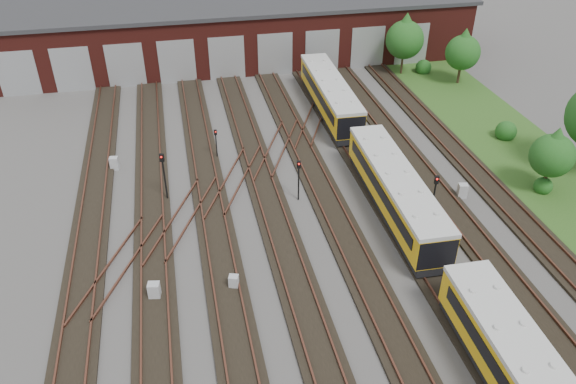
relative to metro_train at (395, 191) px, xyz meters
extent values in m
plane|color=#42403D|center=(-6.00, -7.84, -1.79)|extent=(120.00, 120.00, 0.00)
cube|color=black|center=(-20.00, -7.84, -1.70)|extent=(2.40, 70.00, 0.18)
cube|color=brown|center=(-20.72, -7.84, -1.53)|extent=(0.10, 70.00, 0.15)
cube|color=brown|center=(-19.28, -7.84, -1.53)|extent=(0.10, 70.00, 0.15)
cube|color=black|center=(-16.00, -7.84, -1.70)|extent=(2.40, 70.00, 0.18)
cube|color=brown|center=(-16.72, -7.84, -1.53)|extent=(0.10, 70.00, 0.15)
cube|color=brown|center=(-15.28, -7.84, -1.53)|extent=(0.10, 70.00, 0.15)
cube|color=black|center=(-12.00, -7.84, -1.70)|extent=(2.40, 70.00, 0.18)
cube|color=brown|center=(-12.72, -7.84, -1.53)|extent=(0.10, 70.00, 0.15)
cube|color=brown|center=(-11.28, -7.84, -1.53)|extent=(0.10, 70.00, 0.15)
cube|color=black|center=(-8.00, -7.84, -1.70)|extent=(2.40, 70.00, 0.18)
cube|color=brown|center=(-8.72, -7.84, -1.53)|extent=(0.10, 70.00, 0.15)
cube|color=brown|center=(-7.28, -7.84, -1.53)|extent=(0.10, 70.00, 0.15)
cube|color=black|center=(-4.00, -7.84, -1.70)|extent=(2.40, 70.00, 0.18)
cube|color=brown|center=(-4.72, -7.84, -1.53)|extent=(0.10, 70.00, 0.15)
cube|color=brown|center=(-3.28, -7.84, -1.53)|extent=(0.10, 70.00, 0.15)
cube|color=black|center=(0.00, -7.84, -1.70)|extent=(2.40, 70.00, 0.18)
cube|color=brown|center=(-0.72, -7.84, -1.53)|extent=(0.10, 70.00, 0.15)
cube|color=brown|center=(0.72, -7.84, -1.53)|extent=(0.10, 70.00, 0.15)
cube|color=black|center=(4.00, -7.84, -1.70)|extent=(2.40, 70.00, 0.18)
cube|color=brown|center=(3.28, -7.84, -1.53)|extent=(0.10, 70.00, 0.15)
cube|color=brown|center=(4.72, -7.84, -1.53)|extent=(0.10, 70.00, 0.15)
cube|color=black|center=(8.00, -7.84, -1.70)|extent=(2.40, 70.00, 0.18)
cube|color=brown|center=(7.28, -7.84, -1.53)|extent=(0.10, 70.00, 0.15)
cube|color=brown|center=(-14.00, 2.16, -1.53)|extent=(5.40, 9.62, 0.15)
cube|color=brown|center=(-10.00, 6.16, -1.53)|extent=(5.40, 9.62, 0.15)
cube|color=brown|center=(-6.00, 10.16, -1.53)|extent=(5.40, 9.62, 0.15)
cube|color=brown|center=(-18.00, -1.84, -1.53)|extent=(5.40, 9.62, 0.15)
cube|color=brown|center=(-2.00, 14.16, -1.53)|extent=(5.40, 9.62, 0.15)
cube|color=#511914|center=(-6.00, 32.16, 1.21)|extent=(50.00, 12.00, 6.00)
cube|color=#2C2C2E|center=(-6.00, 32.16, 4.36)|extent=(51.00, 12.50, 0.40)
cube|color=#96989B|center=(-28.00, 26.14, 0.41)|extent=(3.60, 0.12, 4.40)
cube|color=#96989B|center=(-23.00, 26.14, 0.41)|extent=(3.60, 0.12, 4.40)
cube|color=#96989B|center=(-18.00, 26.14, 0.41)|extent=(3.60, 0.12, 4.40)
cube|color=#96989B|center=(-13.00, 26.14, 0.41)|extent=(3.60, 0.12, 4.40)
cube|color=#96989B|center=(-8.00, 26.14, 0.41)|extent=(3.60, 0.12, 4.40)
cube|color=#96989B|center=(-3.00, 26.14, 0.41)|extent=(3.60, 0.12, 4.40)
cube|color=#96989B|center=(2.00, 26.14, 0.41)|extent=(3.60, 0.12, 4.40)
cube|color=#96989B|center=(7.00, 26.14, 0.41)|extent=(3.60, 0.12, 4.40)
cube|color=#96989B|center=(12.00, 26.14, 0.41)|extent=(3.60, 0.12, 4.40)
cube|color=#244B19|center=(13.00, 2.16, -1.76)|extent=(8.00, 55.00, 0.05)
cube|color=beige|center=(0.00, -16.00, 1.25)|extent=(2.84, 13.82, 0.28)
cube|color=black|center=(1.21, -16.03, 0.33)|extent=(0.38, 12.11, 0.78)
cube|color=black|center=(0.00, 0.00, -1.18)|extent=(2.48, 13.82, 0.55)
cube|color=#ECB40C|center=(0.00, 0.00, 0.10)|extent=(2.75, 13.82, 2.02)
cube|color=beige|center=(0.00, 0.00, 1.25)|extent=(2.84, 13.82, 0.28)
cube|color=black|center=(-1.21, 0.03, 0.33)|extent=(0.38, 12.11, 0.78)
cube|color=black|center=(1.21, -0.03, 0.33)|extent=(0.38, 12.11, 0.78)
cube|color=black|center=(0.00, 16.00, -1.18)|extent=(2.48, 13.82, 0.55)
cube|color=#ECB40C|center=(0.00, 16.00, 0.10)|extent=(2.75, 13.82, 2.02)
cube|color=beige|center=(0.00, 16.00, 1.25)|extent=(2.84, 13.82, 0.28)
cube|color=black|center=(-1.21, 16.03, 0.33)|extent=(0.38, 12.11, 0.78)
cube|color=black|center=(1.21, 15.97, 0.33)|extent=(0.38, 12.11, 0.78)
cylinder|color=black|center=(-14.94, 4.80, -0.21)|extent=(0.11, 0.11, 3.15)
cube|color=black|center=(-14.94, 4.80, 1.65)|extent=(0.32, 0.25, 0.57)
sphere|color=#F9130D|center=(-14.94, 4.69, 1.76)|extent=(0.14, 0.14, 0.14)
cylinder|color=black|center=(-5.93, 2.91, -0.49)|extent=(0.11, 0.11, 2.60)
cube|color=black|center=(-5.93, 2.91, 1.08)|extent=(0.29, 0.21, 0.54)
sphere|color=#F9130D|center=(-5.93, 2.80, 1.19)|extent=(0.13, 0.13, 0.13)
cylinder|color=black|center=(-10.88, 9.92, -0.75)|extent=(0.09, 0.09, 2.08)
cube|color=black|center=(-10.88, 9.92, 0.51)|extent=(0.23, 0.15, 0.43)
sphere|color=#F9130D|center=(-10.88, 9.84, 0.60)|extent=(0.10, 0.10, 0.10)
cylinder|color=black|center=(2.08, -1.38, -0.31)|extent=(0.11, 0.11, 2.95)
cube|color=black|center=(2.08, -1.38, 1.44)|extent=(0.31, 0.24, 0.56)
sphere|color=#F9130D|center=(2.08, -1.49, 1.55)|extent=(0.13, 0.13, 0.13)
cube|color=#B6B8BB|center=(-15.97, -4.94, -1.25)|extent=(0.72, 0.64, 1.07)
cube|color=#B6B8BB|center=(-18.72, 9.93, -1.28)|extent=(0.68, 0.59, 1.02)
cube|color=#B6B8BB|center=(-11.55, -5.05, -1.34)|extent=(0.65, 0.59, 0.89)
cube|color=#B6B8BB|center=(1.45, 6.40, -1.22)|extent=(0.77, 0.68, 1.14)
cube|color=#B6B8BB|center=(5.46, 0.80, -1.27)|extent=(0.72, 0.63, 1.04)
cylinder|color=#362718|center=(10.00, 23.61, -0.79)|extent=(0.22, 0.22, 1.99)
sphere|color=#184814|center=(10.00, 23.61, 1.87)|extent=(3.87, 3.87, 3.87)
cone|color=#184814|center=(10.00, 23.61, 3.25)|extent=(3.32, 3.32, 2.77)
cylinder|color=#362718|center=(14.67, 19.98, -0.91)|extent=(0.27, 0.27, 1.76)
sphere|color=#184814|center=(14.67, 19.98, 1.43)|extent=(3.41, 3.41, 3.41)
cone|color=#184814|center=(14.67, 19.98, 2.65)|extent=(2.93, 2.93, 2.44)
cylinder|color=#362718|center=(11.54, 0.33, -1.00)|extent=(0.27, 0.27, 1.58)
sphere|color=#184814|center=(11.54, 0.33, 1.11)|extent=(3.07, 3.07, 3.07)
cone|color=#184814|center=(11.54, 0.33, 2.20)|extent=(2.63, 2.63, 2.19)
sphere|color=#184814|center=(11.45, 0.21, -1.13)|extent=(1.31, 1.31, 1.31)
sphere|color=#184814|center=(13.14, 8.22, -0.91)|extent=(1.75, 1.75, 1.75)
sphere|color=#184814|center=(12.39, 23.41, -0.97)|extent=(1.64, 1.64, 1.64)
camera|label=1|loc=(-13.56, -28.86, 20.49)|focal=35.00mm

